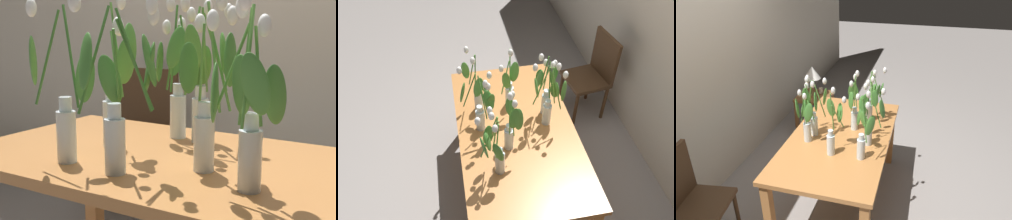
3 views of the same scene
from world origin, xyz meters
The scene contains 9 objects.
dining_table centered at (0.00, 0.00, 0.65)m, with size 1.60×0.90×0.74m.
tulip_vase_0 centered at (-0.06, -0.26, 0.98)m, with size 0.26×0.26×0.57m.
tulip_vase_1 centered at (-0.15, 0.26, 0.97)m, with size 0.19×0.19×0.58m.
tulip_vase_2 centered at (0.17, -0.08, 0.96)m, with size 0.21×0.12×0.58m.
tulip_vase_3 centered at (-0.27, -0.01, 0.93)m, with size 0.18×0.17×0.59m.
tulip_vase_4 centered at (0.36, -0.22, 0.96)m, with size 0.23×0.18×0.57m.
tulip_vase_5 centered at (-0.29, -0.27, 0.93)m, with size 0.22×0.18×0.57m.
tulip_vase_6 centered at (-0.03, 0.25, 0.96)m, with size 0.18×0.26×0.58m.
dining_chair centered at (-0.85, 0.99, 0.52)m, with size 0.46×0.46×0.93m.
Camera 1 is at (0.87, -1.45, 1.22)m, focal length 51.95 mm.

